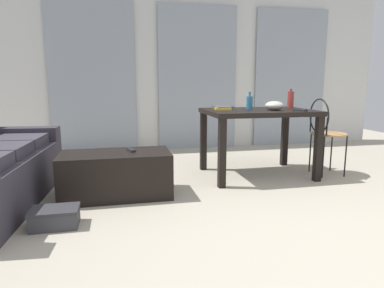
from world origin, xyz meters
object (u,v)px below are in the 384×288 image
object	(u,v)px
shoebox	(55,217)
wire_chair	(324,127)
craft_table	(258,119)
tv_remote_primary	(131,150)
coffee_table	(116,174)
tv_remote_on_table	(300,110)
book_stack	(222,108)
bowl	(274,106)
bottle_far	(291,99)
bottle_near	(250,102)

from	to	relation	value
shoebox	wire_chair	bearing A→B (deg)	17.75
craft_table	shoebox	world-z (taller)	craft_table
craft_table	tv_remote_primary	bearing A→B (deg)	-165.38
craft_table	tv_remote_primary	size ratio (longest dim) A/B	7.59
shoebox	coffee_table	bearing A→B (deg)	54.06
tv_remote_on_table	shoebox	distance (m)	2.55
coffee_table	book_stack	size ratio (longest dim) A/B	3.36
bowl	coffee_table	bearing A→B (deg)	-170.04
bottle_far	tv_remote_primary	distance (m)	2.05
bowl	tv_remote_on_table	size ratio (longest dim) A/B	1.37
tv_remote_primary	shoebox	size ratio (longest dim) A/B	0.45
tv_remote_on_table	tv_remote_primary	size ratio (longest dim) A/B	0.95
book_stack	shoebox	bearing A→B (deg)	-144.94
wire_chair	bowl	world-z (taller)	wire_chair
craft_table	bottle_near	xyz separation A→B (m)	(-0.08, 0.07, 0.18)
bottle_near	tv_remote_primary	world-z (taller)	bottle_near
wire_chair	shoebox	distance (m)	2.91
bottle_near	tv_remote_on_table	bearing A→B (deg)	-39.93
wire_chair	bottle_far	bearing A→B (deg)	122.18
bottle_far	craft_table	bearing A→B (deg)	-156.30
craft_table	tv_remote_on_table	distance (m)	0.46
craft_table	book_stack	distance (m)	0.42
craft_table	bowl	xyz separation A→B (m)	(0.14, -0.11, 0.16)
coffee_table	craft_table	distance (m)	1.67
coffee_table	shoebox	bearing A→B (deg)	-125.94
craft_table	wire_chair	xyz separation A→B (m)	(0.73, -0.14, -0.10)
bottle_far	tv_remote_primary	world-z (taller)	bottle_far
wire_chair	coffee_table	bearing A→B (deg)	-173.37
craft_table	bottle_far	distance (m)	0.59
bottle_near	tv_remote_primary	distance (m)	1.46
bottle_near	book_stack	bearing A→B (deg)	170.73
shoebox	tv_remote_primary	bearing A→B (deg)	47.99
craft_table	shoebox	xyz separation A→B (m)	(-2.00, -1.02, -0.57)
bottle_far	book_stack	world-z (taller)	bottle_far
tv_remote_on_table	tv_remote_primary	xyz separation A→B (m)	(-1.76, -0.08, -0.33)
craft_table	bottle_near	size ratio (longest dim) A/B	5.98
craft_table	wire_chair	distance (m)	0.75
wire_chair	bottle_near	bearing A→B (deg)	165.42
wire_chair	tv_remote_on_table	xyz separation A→B (m)	(-0.39, -0.14, 0.21)
craft_table	tv_remote_on_table	bearing A→B (deg)	-39.66
bottle_near	bowl	world-z (taller)	bottle_near
coffee_table	wire_chair	xyz separation A→B (m)	(2.29, 0.27, 0.34)
bottle_near	bowl	bearing A→B (deg)	-40.23
wire_chair	shoebox	bearing A→B (deg)	-162.25
wire_chair	bottle_near	distance (m)	0.88
craft_table	book_stack	size ratio (longest dim) A/B	3.95
coffee_table	craft_table	size ratio (longest dim) A/B	0.85
book_stack	shoebox	world-z (taller)	book_stack
tv_remote_primary	bottle_far	bearing A→B (deg)	2.23
bowl	tv_remote_on_table	xyz separation A→B (m)	(0.21, -0.17, -0.04)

